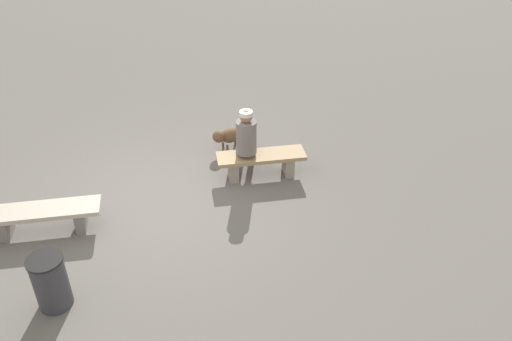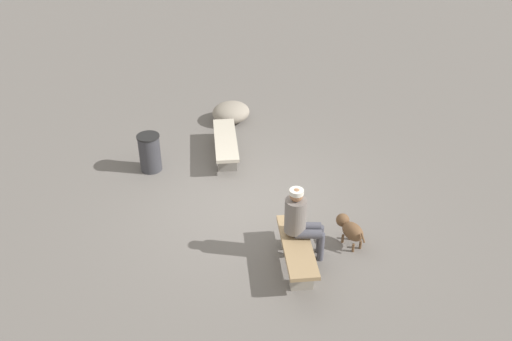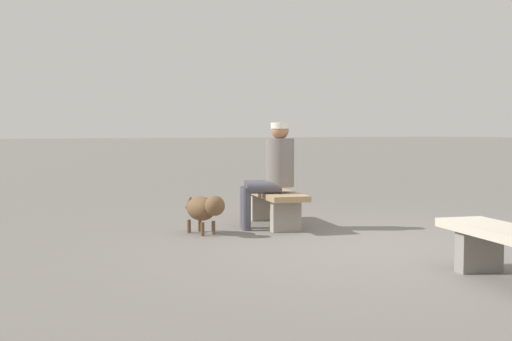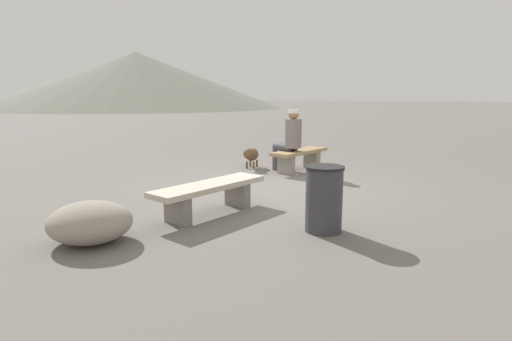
% 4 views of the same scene
% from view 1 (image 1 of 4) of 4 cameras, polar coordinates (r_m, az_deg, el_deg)
% --- Properties ---
extents(ground, '(210.00, 210.00, 0.06)m').
position_cam_1_polar(ground, '(8.83, -9.64, -3.71)').
color(ground, slate).
extents(bench_left, '(1.81, 0.87, 0.43)m').
position_cam_1_polar(bench_left, '(8.59, -22.14, -4.49)').
color(bench_left, gray).
rests_on(bench_left, ground).
extents(bench_right, '(1.60, 0.81, 0.44)m').
position_cam_1_polar(bench_right, '(9.19, 0.54, 1.03)').
color(bench_right, gray).
rests_on(bench_right, ground).
extents(seated_person, '(0.48, 0.66, 1.31)m').
position_cam_1_polar(seated_person, '(8.99, -1.06, 3.54)').
color(seated_person, slate).
rests_on(seated_person, ground).
extents(dog, '(0.69, 0.36, 0.47)m').
position_cam_1_polar(dog, '(9.95, -3.04, 3.77)').
color(dog, brown).
rests_on(dog, ground).
extents(trash_bin, '(0.46, 0.46, 0.78)m').
position_cam_1_polar(trash_bin, '(7.30, -21.28, -11.15)').
color(trash_bin, '#38383D').
rests_on(trash_bin, ground).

